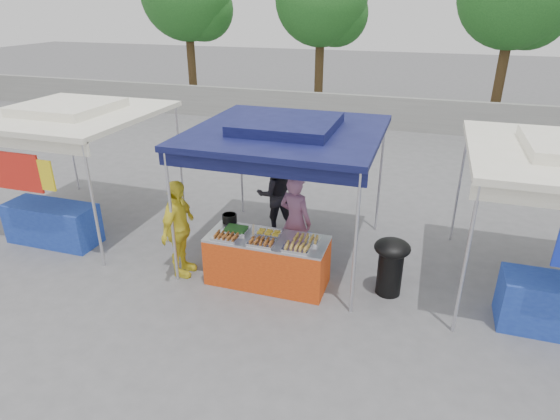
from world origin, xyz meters
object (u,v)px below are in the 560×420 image
(cooking_pot, at_px, (230,218))
(vendor_table, at_px, (267,260))
(wok_burner, at_px, (391,262))
(vendor_woman, at_px, (295,221))
(helper_man, at_px, (276,194))
(customer_person, at_px, (179,229))

(cooking_pot, bearing_deg, vendor_table, -23.68)
(wok_burner, xyz_separation_m, vendor_woman, (-1.72, 0.43, 0.28))
(vendor_table, relative_size, helper_man, 1.25)
(vendor_table, relative_size, vendor_woman, 1.16)
(customer_person, bearing_deg, vendor_woman, -64.55)
(vendor_table, relative_size, cooking_pot, 7.85)
(cooking_pot, xyz_separation_m, helper_man, (0.32, 1.60, -0.13))
(cooking_pot, bearing_deg, wok_burner, -1.02)
(cooking_pot, bearing_deg, customer_person, -142.30)
(vendor_woman, bearing_deg, vendor_table, 87.85)
(vendor_woman, relative_size, helper_man, 1.08)
(vendor_table, height_order, helper_man, helper_man)
(cooking_pot, height_order, wok_burner, cooking_pot)
(cooking_pot, distance_m, helper_man, 1.63)
(vendor_table, xyz_separation_m, helper_man, (-0.50, 1.96, 0.37))
(vendor_woman, height_order, customer_person, customer_person)
(vendor_woman, bearing_deg, customer_person, 45.33)
(cooking_pot, bearing_deg, helper_man, 78.68)
(cooking_pot, distance_m, vendor_woman, 1.16)
(vendor_table, height_order, vendor_woman, vendor_woman)
(customer_person, bearing_deg, cooking_pot, -54.04)
(vendor_woman, distance_m, customer_person, 2.02)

